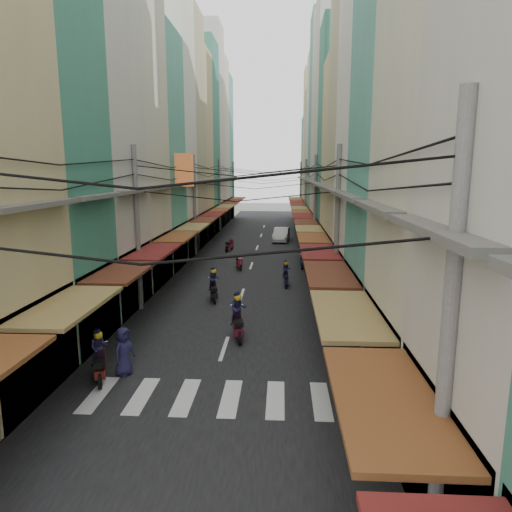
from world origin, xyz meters
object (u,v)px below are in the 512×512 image
at_px(white_car, 281,241).
at_px(market_umbrella, 386,320).
at_px(traffic_sign, 363,326).
at_px(bicycle, 412,363).

xyz_separation_m(white_car, market_umbrella, (3.58, -30.18, 2.02)).
height_order(white_car, market_umbrella, market_umbrella).
bearing_deg(white_car, traffic_sign, -79.38).
relative_size(bicycle, traffic_sign, 0.50).
height_order(bicycle, market_umbrella, market_umbrella).
bearing_deg(bicycle, traffic_sign, 114.92).
distance_m(white_car, market_umbrella, 30.46).
bearing_deg(white_car, bicycle, -74.84).
bearing_deg(market_umbrella, white_car, 96.77).
bearing_deg(market_umbrella, traffic_sign, -141.52).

